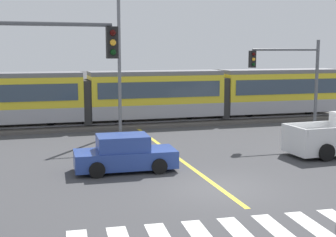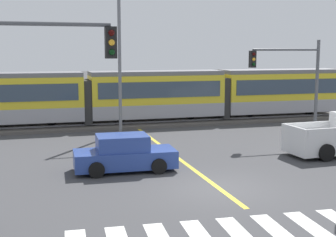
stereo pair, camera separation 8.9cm
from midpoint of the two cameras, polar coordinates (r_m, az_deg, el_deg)
The scene contains 13 objects.
ground_plane at distance 17.34m, azimuth 6.17°, elevation -8.45°, with size 200.00×200.00×0.00m, color #3D3D3F.
track_bed at distance 31.82m, azimuth -4.47°, elevation -0.57°, with size 120.00×4.00×0.18m, color #56514C.
rail_near at distance 31.10m, azimuth -4.21°, elevation -0.52°, with size 120.00×0.08×0.10m, color #939399.
rail_far at distance 32.50m, azimuth -4.74°, elevation -0.14°, with size 120.00×0.08×0.10m, color #939399.
light_rail_tram at distance 31.95m, azimuth -1.59°, elevation 3.02°, with size 28.00×2.64×3.43m.
crosswalk_stripe_4 at distance 13.23m, azimuth 8.89°, elevation -13.92°, with size 0.56×2.80×0.01m, color silver.
crosswalk_stripe_5 at distance 13.66m, azimuth 13.31°, elevation -13.33°, with size 0.56×2.80×0.01m, color silver.
crosswalk_stripe_6 at distance 14.15m, azimuth 17.41°, elevation -12.71°, with size 0.56×2.80×0.01m, color silver.
lane_centre_line at distance 22.41m, azimuth 0.74°, elevation -4.55°, with size 0.20×15.80×0.01m, color gold.
sedan_crossing at distance 19.60m, azimuth -5.42°, elevation -4.37°, with size 4.26×2.04×1.52m.
traffic_light_mid_right at distance 26.74m, azimuth 14.91°, elevation 5.21°, with size 4.25×0.38×5.56m.
traffic_light_near_left at distance 13.44m, azimuth -16.58°, elevation 4.13°, with size 3.75×0.38×6.31m.
street_lamp_centre at distance 28.25m, azimuth -5.78°, elevation 9.19°, with size 1.93×0.28×9.78m.
Camera 1 is at (-6.43, -15.32, 4.99)m, focal length 50.00 mm.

